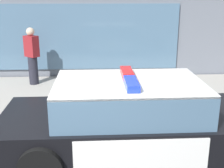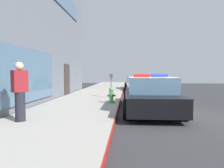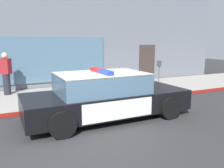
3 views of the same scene
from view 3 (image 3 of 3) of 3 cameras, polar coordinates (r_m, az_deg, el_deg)
ground at (r=5.69m, az=-8.78°, el=-13.30°), size 48.00×48.00×0.00m
sidewalk at (r=9.57m, az=-16.05°, el=-3.31°), size 48.00×3.49×0.15m
curb_red_paint at (r=7.90m, az=-13.91°, el=-6.10°), size 28.80×0.04×0.14m
storefront_building at (r=15.43m, az=-24.07°, el=16.60°), size 22.71×8.69×8.35m
police_cruiser at (r=6.93m, az=-1.60°, el=-2.93°), size 4.91×2.14×1.49m
fire_hydrant at (r=8.88m, az=0.81°, el=-1.12°), size 0.34×0.39×0.73m
pedestrian_on_sidewalk at (r=10.23m, az=-24.71°, el=2.35°), size 0.48×0.45×1.71m
parking_meter at (r=10.08m, az=11.51°, el=3.37°), size 0.12×0.18×1.34m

